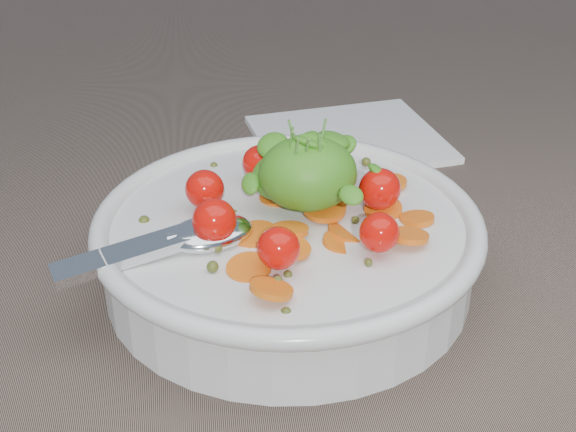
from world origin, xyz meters
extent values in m
plane|color=#786355|center=(0.00, 0.00, 0.00)|extent=(6.00, 6.00, 0.00)
cylinder|color=silver|center=(-0.01, 0.02, 0.03)|extent=(0.27, 0.27, 0.05)
torus|color=silver|center=(-0.01, 0.02, 0.05)|extent=(0.28, 0.28, 0.01)
cylinder|color=silver|center=(-0.01, 0.02, 0.00)|extent=(0.13, 0.13, 0.01)
cylinder|color=brown|center=(-0.01, 0.02, 0.03)|extent=(0.24, 0.24, 0.04)
cylinder|color=orange|center=(-0.02, 0.05, 0.05)|extent=(0.03, 0.03, 0.01)
cylinder|color=orange|center=(-0.04, 0.00, 0.05)|extent=(0.03, 0.03, 0.01)
cylinder|color=orange|center=(-0.02, -0.03, 0.06)|extent=(0.04, 0.04, 0.01)
cylinder|color=orange|center=(0.02, 0.04, 0.06)|extent=(0.05, 0.05, 0.01)
cylinder|color=orange|center=(-0.09, 0.07, 0.05)|extent=(0.05, 0.05, 0.01)
cylinder|color=orange|center=(-0.05, -0.04, 0.05)|extent=(0.04, 0.04, 0.01)
cylinder|color=orange|center=(0.03, 0.00, 0.05)|extent=(0.04, 0.04, 0.01)
cylinder|color=orange|center=(0.06, 0.02, 0.05)|extent=(0.04, 0.04, 0.01)
cylinder|color=orange|center=(0.07, 0.06, 0.05)|extent=(0.03, 0.03, 0.01)
cylinder|color=orange|center=(-0.04, -0.07, 0.06)|extent=(0.03, 0.03, 0.01)
cylinder|color=orange|center=(0.02, -0.01, 0.05)|extent=(0.04, 0.04, 0.01)
cylinder|color=orange|center=(0.02, 0.05, 0.05)|extent=(0.03, 0.03, 0.00)
cylinder|color=orange|center=(-0.02, -0.01, 0.06)|extent=(0.03, 0.03, 0.01)
cylinder|color=orange|center=(0.06, -0.02, 0.06)|extent=(0.04, 0.04, 0.01)
cylinder|color=orange|center=(0.01, 0.02, 0.06)|extent=(0.04, 0.04, 0.01)
cylinder|color=orange|center=(0.08, 0.01, 0.05)|extent=(0.03, 0.03, 0.01)
sphere|color=#47501A|center=(-0.02, 0.08, 0.05)|extent=(0.01, 0.01, 0.01)
sphere|color=#47501A|center=(-0.07, -0.02, 0.06)|extent=(0.01, 0.01, 0.01)
sphere|color=#47501A|center=(-0.02, -0.02, 0.05)|extent=(0.01, 0.01, 0.01)
sphere|color=#47501A|center=(0.06, 0.02, 0.05)|extent=(0.01, 0.01, 0.01)
sphere|color=#47501A|center=(0.02, 0.05, 0.06)|extent=(0.01, 0.01, 0.01)
sphere|color=#47501A|center=(0.02, 0.05, 0.06)|extent=(0.01, 0.01, 0.01)
sphere|color=#47501A|center=(0.03, -0.05, 0.05)|extent=(0.01, 0.01, 0.01)
sphere|color=#47501A|center=(0.03, 0.01, 0.05)|extent=(0.01, 0.01, 0.01)
sphere|color=#47501A|center=(-0.03, -0.06, 0.06)|extent=(0.01, 0.01, 0.01)
sphere|color=#47501A|center=(-0.03, 0.12, 0.05)|extent=(0.01, 0.01, 0.01)
sphere|color=#47501A|center=(-0.07, -0.04, 0.05)|extent=(0.01, 0.01, 0.01)
sphere|color=#47501A|center=(0.06, 0.09, 0.06)|extent=(0.01, 0.01, 0.01)
sphere|color=#47501A|center=(-0.05, 0.04, 0.05)|extent=(0.01, 0.01, 0.01)
sphere|color=#47501A|center=(-0.02, -0.05, 0.05)|extent=(0.01, 0.01, 0.01)
sphere|color=#47501A|center=(-0.12, 0.03, 0.05)|extent=(0.01, 0.01, 0.01)
sphere|color=#47501A|center=(-0.03, -0.09, 0.05)|extent=(0.01, 0.01, 0.01)
sphere|color=#47501A|center=(-0.06, 0.11, 0.05)|extent=(0.01, 0.01, 0.01)
sphere|color=red|center=(0.05, 0.02, 0.07)|extent=(0.03, 0.03, 0.03)
sphere|color=red|center=(0.03, 0.06, 0.07)|extent=(0.03, 0.03, 0.03)
sphere|color=red|center=(-0.03, 0.08, 0.07)|extent=(0.03, 0.03, 0.03)
sphere|color=red|center=(-0.07, 0.04, 0.07)|extent=(0.03, 0.03, 0.03)
sphere|color=red|center=(-0.07, -0.01, 0.07)|extent=(0.03, 0.03, 0.03)
sphere|color=red|center=(-0.03, -0.05, 0.07)|extent=(0.03, 0.03, 0.03)
sphere|color=red|center=(0.04, -0.03, 0.07)|extent=(0.03, 0.03, 0.03)
ellipsoid|color=#418B1F|center=(0.00, 0.03, 0.08)|extent=(0.07, 0.06, 0.05)
ellipsoid|color=#418B1F|center=(-0.02, 0.04, 0.08)|extent=(0.04, 0.04, 0.03)
ellipsoid|color=#418B1F|center=(-0.04, 0.03, 0.08)|extent=(0.02, 0.02, 0.02)
ellipsoid|color=#418B1F|center=(0.02, -0.01, 0.09)|extent=(0.02, 0.02, 0.02)
ellipsoid|color=#418B1F|center=(0.01, 0.02, 0.09)|extent=(0.03, 0.03, 0.01)
ellipsoid|color=#418B1F|center=(0.00, 0.05, 0.10)|extent=(0.02, 0.02, 0.02)
ellipsoid|color=#418B1F|center=(0.02, 0.03, 0.09)|extent=(0.02, 0.02, 0.01)
ellipsoid|color=#418B1F|center=(0.00, 0.03, 0.09)|extent=(0.03, 0.02, 0.01)
ellipsoid|color=#418B1F|center=(0.00, 0.02, 0.11)|extent=(0.03, 0.03, 0.02)
ellipsoid|color=#418B1F|center=(-0.02, 0.03, 0.09)|extent=(0.02, 0.02, 0.02)
ellipsoid|color=#418B1F|center=(0.00, 0.03, 0.10)|extent=(0.02, 0.02, 0.01)
ellipsoid|color=#418B1F|center=(0.02, 0.05, 0.10)|extent=(0.03, 0.03, 0.02)
ellipsoid|color=#418B1F|center=(0.00, 0.02, 0.10)|extent=(0.03, 0.03, 0.02)
ellipsoid|color=#418B1F|center=(0.00, 0.02, 0.09)|extent=(0.02, 0.03, 0.02)
ellipsoid|color=#418B1F|center=(0.05, 0.03, 0.08)|extent=(0.02, 0.02, 0.02)
ellipsoid|color=#418B1F|center=(-0.02, 0.07, 0.09)|extent=(0.03, 0.03, 0.03)
ellipsoid|color=#418B1F|center=(0.00, 0.01, 0.09)|extent=(0.02, 0.02, 0.02)
ellipsoid|color=#418B1F|center=(0.00, 0.03, 0.10)|extent=(0.03, 0.03, 0.02)
ellipsoid|color=#418B1F|center=(0.00, 0.03, 0.10)|extent=(0.02, 0.02, 0.01)
ellipsoid|color=#418B1F|center=(0.03, 0.05, 0.09)|extent=(0.03, 0.03, 0.03)
ellipsoid|color=#418B1F|center=(-0.01, 0.04, 0.08)|extent=(0.03, 0.03, 0.02)
ellipsoid|color=#418B1F|center=(0.00, 0.03, 0.09)|extent=(0.03, 0.03, 0.03)
ellipsoid|color=#418B1F|center=(-0.02, 0.03, 0.09)|extent=(0.03, 0.03, 0.03)
ellipsoid|color=#418B1F|center=(0.01, 0.01, 0.09)|extent=(0.04, 0.03, 0.03)
ellipsoid|color=#418B1F|center=(0.00, 0.03, 0.11)|extent=(0.04, 0.04, 0.02)
ellipsoid|color=#418B1F|center=(0.01, 0.04, 0.10)|extent=(0.03, 0.03, 0.02)
cylinder|color=#4C8C33|center=(-0.01, 0.03, 0.10)|extent=(0.01, 0.00, 0.05)
cylinder|color=#4C8C33|center=(0.01, 0.01, 0.10)|extent=(0.00, 0.00, 0.05)
cylinder|color=#4C8C33|center=(0.00, 0.02, 0.10)|extent=(0.01, 0.02, 0.04)
cylinder|color=#4C8C33|center=(-0.01, 0.02, 0.10)|extent=(0.01, 0.01, 0.05)
cylinder|color=#4C8C33|center=(-0.01, 0.04, 0.10)|extent=(0.01, 0.02, 0.04)
cylinder|color=#4C8C33|center=(-0.01, 0.03, 0.10)|extent=(0.01, 0.02, 0.04)
cylinder|color=#4C8C33|center=(0.01, 0.04, 0.10)|extent=(0.01, 0.01, 0.04)
ellipsoid|color=silver|center=(-0.07, 0.00, 0.06)|extent=(0.07, 0.06, 0.02)
cube|color=silver|center=(-0.12, -0.02, 0.06)|extent=(0.12, 0.06, 0.02)
cylinder|color=silver|center=(-0.09, -0.01, 0.06)|extent=(0.02, 0.02, 0.01)
cube|color=white|center=(0.08, 0.25, 0.00)|extent=(0.20, 0.18, 0.01)
camera|label=1|loc=(-0.07, -0.47, 0.34)|focal=50.00mm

